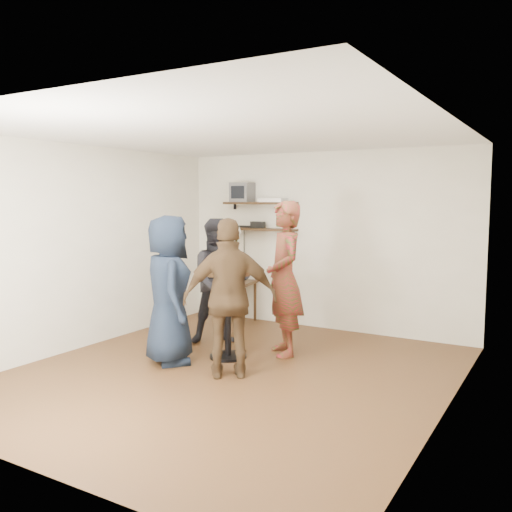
{
  "coord_description": "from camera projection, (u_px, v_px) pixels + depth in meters",
  "views": [
    {
      "loc": [
        3.16,
        -4.85,
        1.91
      ],
      "look_at": [
        0.09,
        0.4,
        1.27
      ],
      "focal_mm": 38.0,
      "sensor_mm": 36.0,
      "label": 1
    }
  ],
  "objects": [
    {
      "name": "wine_glass_fl",
      "position": [
        221.0,
        259.0,
        6.45
      ],
      "size": [
        0.07,
        0.07,
        0.2
      ],
      "color": "silver",
      "rests_on": "drinks_table"
    },
    {
      "name": "person_navy",
      "position": [
        169.0,
        290.0,
        6.28
      ],
      "size": [
        0.99,
        0.98,
        1.73
      ],
      "primitive_type": "imported",
      "rotation": [
        0.0,
        0.0,
        2.38
      ],
      "color": "black",
      "rests_on": "room"
    },
    {
      "name": "side_table",
      "position": [
        236.0,
        288.0,
        8.43
      ],
      "size": [
        0.61,
        0.61,
        0.64
      ],
      "rotation": [
        0.0,
        0.0,
        0.15
      ],
      "color": "black",
      "rests_on": "room"
    },
    {
      "name": "shelf_upper",
      "position": [
        260.0,
        203.0,
        8.29
      ],
      "size": [
        1.2,
        0.25,
        0.04
      ],
      "primitive_type": "cube",
      "color": "black",
      "rests_on": "room"
    },
    {
      "name": "room",
      "position": [
        230.0,
        256.0,
        5.81
      ],
      "size": [
        4.58,
        5.08,
        2.68
      ],
      "color": "#3F2314",
      "rests_on": "ground"
    },
    {
      "name": "wine_glass_br",
      "position": [
        230.0,
        260.0,
        6.43
      ],
      "size": [
        0.07,
        0.07,
        0.2
      ],
      "color": "silver",
      "rests_on": "drinks_table"
    },
    {
      "name": "radio",
      "position": [
        258.0,
        225.0,
        8.34
      ],
      "size": [
        0.22,
        0.1,
        0.1
      ],
      "primitive_type": "cube",
      "color": "black",
      "rests_on": "shelf_lower"
    },
    {
      "name": "crt_monitor",
      "position": [
        243.0,
        192.0,
        8.43
      ],
      "size": [
        0.32,
        0.3,
        0.3
      ],
      "primitive_type": "cube",
      "color": "#59595B",
      "rests_on": "shelf_upper"
    },
    {
      "name": "wine_glass_fr",
      "position": [
        231.0,
        261.0,
        6.39
      ],
      "size": [
        0.06,
        0.06,
        0.18
      ],
      "color": "silver",
      "rests_on": "drinks_table"
    },
    {
      "name": "person_plaid",
      "position": [
        284.0,
        278.0,
        6.61
      ],
      "size": [
        0.8,
        0.81,
        1.89
      ],
      "primitive_type": "imported",
      "rotation": [
        0.0,
        0.0,
        -0.82
      ],
      "color": "red",
      "rests_on": "room"
    },
    {
      "name": "power_strip",
      "position": [
        247.0,
        227.0,
        8.51
      ],
      "size": [
        0.3,
        0.05,
        0.03
      ],
      "primitive_type": "cube",
      "color": "black",
      "rests_on": "shelf_lower"
    },
    {
      "name": "vase_lilies",
      "position": [
        236.0,
        263.0,
        8.39
      ],
      "size": [
        0.19,
        0.19,
        0.92
      ],
      "rotation": [
        0.0,
        0.0,
        0.15
      ],
      "color": "silver",
      "rests_on": "side_table"
    },
    {
      "name": "drinks_table",
      "position": [
        228.0,
        302.0,
        6.49
      ],
      "size": [
        0.58,
        0.58,
        1.06
      ],
      "color": "black",
      "rests_on": "room"
    },
    {
      "name": "person_dark",
      "position": [
        220.0,
        281.0,
        7.16
      ],
      "size": [
        1.02,
        1.01,
        1.66
      ],
      "primitive_type": "imported",
      "rotation": [
        0.0,
        0.0,
        0.73
      ],
      "color": "black",
      "rests_on": "room"
    },
    {
      "name": "dvd_deck",
      "position": [
        273.0,
        200.0,
        8.17
      ],
      "size": [
        0.4,
        0.24,
        0.06
      ],
      "primitive_type": "cube",
      "color": "silver",
      "rests_on": "shelf_upper"
    },
    {
      "name": "shelf_lower",
      "position": [
        260.0,
        229.0,
        8.33
      ],
      "size": [
        1.2,
        0.25,
        0.04
      ],
      "primitive_type": "cube",
      "color": "black",
      "rests_on": "room"
    },
    {
      "name": "person_brown",
      "position": [
        230.0,
        298.0,
        5.77
      ],
      "size": [
        1.06,
        0.92,
        1.71
      ],
      "primitive_type": "imported",
      "rotation": [
        0.0,
        0.0,
        3.76
      ],
      "color": "#45311D",
      "rests_on": "room"
    },
    {
      "name": "wine_glass_bl",
      "position": [
        228.0,
        259.0,
        6.52
      ],
      "size": [
        0.06,
        0.06,
        0.19
      ],
      "color": "silver",
      "rests_on": "drinks_table"
    }
  ]
}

